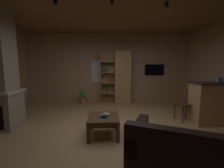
% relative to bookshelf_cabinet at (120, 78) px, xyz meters
% --- Properties ---
extents(floor, '(6.55, 5.78, 0.02)m').
position_rel_bookshelf_cabinet_xyz_m(floor, '(-0.45, -2.65, -1.03)').
color(floor, tan).
rests_on(floor, ground).
extents(wall_back, '(6.67, 0.06, 2.79)m').
position_rel_bookshelf_cabinet_xyz_m(wall_back, '(-0.45, 0.27, 0.37)').
color(wall_back, tan).
rests_on(wall_back, ground).
extents(ceiling, '(6.55, 5.78, 0.02)m').
position_rel_bookshelf_cabinet_xyz_m(ceiling, '(-0.45, -2.65, 1.77)').
color(ceiling, brown).
extents(window_pane_back, '(0.72, 0.01, 0.85)m').
position_rel_bookshelf_cabinet_xyz_m(window_pane_back, '(-0.80, 0.24, 0.25)').
color(window_pane_back, white).
extents(bookshelf_cabinet, '(1.20, 0.41, 2.06)m').
position_rel_bookshelf_cabinet_xyz_m(bookshelf_cabinet, '(0.00, 0.00, 0.00)').
color(bookshelf_cabinet, tan).
rests_on(bookshelf_cabinet, ground).
extents(kitchen_bar_counter, '(1.51, 0.58, 1.09)m').
position_rel_bookshelf_cabinet_xyz_m(kitchen_bar_counter, '(2.37, -2.29, -0.48)').
color(kitchen_bar_counter, tan).
rests_on(kitchen_bar_counter, ground).
extents(tissue_box, '(0.12, 0.12, 0.11)m').
position_rel_bookshelf_cabinet_xyz_m(tissue_box, '(2.31, -2.23, 0.12)').
color(tissue_box, '#598CBF').
rests_on(tissue_box, kitchen_bar_counter).
extents(leather_couch, '(1.73, 1.47, 0.84)m').
position_rel_bookshelf_cabinet_xyz_m(leather_couch, '(0.42, -4.19, -0.73)').
color(leather_couch, black).
rests_on(leather_couch, ground).
extents(coffee_table, '(0.65, 0.70, 0.43)m').
position_rel_bookshelf_cabinet_xyz_m(coffee_table, '(-0.67, -2.83, -0.68)').
color(coffee_table, '#4C331E').
rests_on(coffee_table, ground).
extents(table_book_0, '(0.13, 0.11, 0.02)m').
position_rel_bookshelf_cabinet_xyz_m(table_book_0, '(-0.73, -2.85, -0.59)').
color(table_book_0, '#2D4C8C').
rests_on(table_book_0, coffee_table).
extents(table_book_1, '(0.15, 0.14, 0.02)m').
position_rel_bookshelf_cabinet_xyz_m(table_book_1, '(-0.60, -2.78, -0.56)').
color(table_book_1, beige).
rests_on(table_book_1, coffee_table).
extents(table_book_2, '(0.12, 0.11, 0.03)m').
position_rel_bookshelf_cabinet_xyz_m(table_book_2, '(-0.64, -2.90, -0.54)').
color(table_book_2, '#387247').
rests_on(table_book_2, coffee_table).
extents(dining_chair, '(0.47, 0.47, 0.92)m').
position_rel_bookshelf_cabinet_xyz_m(dining_chair, '(1.63, -2.05, -0.49)').
color(dining_chair, '#4C331E').
rests_on(dining_chair, ground).
extents(potted_floor_plant, '(0.28, 0.25, 0.59)m').
position_rel_bookshelf_cabinet_xyz_m(potted_floor_plant, '(-1.47, -0.16, -0.72)').
color(potted_floor_plant, '#B77051').
rests_on(potted_floor_plant, ground).
extents(wall_mounted_tv, '(0.80, 0.06, 0.45)m').
position_rel_bookshelf_cabinet_xyz_m(wall_mounted_tv, '(1.45, 0.21, 0.30)').
color(wall_mounted_tv, black).
extents(track_light_spot_1, '(0.07, 0.07, 0.09)m').
position_rel_bookshelf_cabinet_xyz_m(track_light_spot_1, '(-1.57, -2.83, 1.69)').
color(track_light_spot_1, black).
extents(track_light_spot_2, '(0.07, 0.07, 0.09)m').
position_rel_bookshelf_cabinet_xyz_m(track_light_spot_2, '(-0.49, -2.88, 1.69)').
color(track_light_spot_2, black).
extents(track_light_spot_3, '(0.07, 0.07, 0.09)m').
position_rel_bookshelf_cabinet_xyz_m(track_light_spot_3, '(0.62, -2.81, 1.69)').
color(track_light_spot_3, black).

